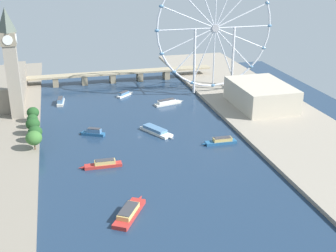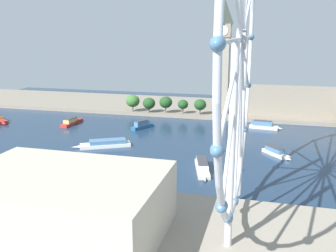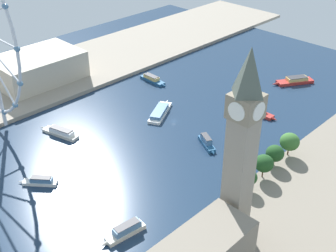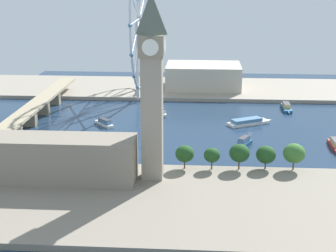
# 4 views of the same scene
# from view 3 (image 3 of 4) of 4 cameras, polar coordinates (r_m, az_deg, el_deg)

# --- Properties ---
(ground_plane) EXTENTS (416.16, 416.16, 0.00)m
(ground_plane) POSITION_cam_3_polar(r_m,az_deg,el_deg) (304.92, 0.77, 0.65)
(ground_plane) COLOR #1E334C
(riverbank_right) EXTENTS (90.00, 520.00, 3.00)m
(riverbank_right) POSITION_cam_3_polar(r_m,az_deg,el_deg) (390.42, -12.44, 7.29)
(riverbank_right) COLOR gray
(riverbank_right) RESTS_ON ground_plane
(clock_tower) EXTENTS (13.03, 13.03, 93.56)m
(clock_tower) POSITION_cam_3_polar(r_m,az_deg,el_deg) (187.47, 9.61, -2.73)
(clock_tower) COLOR gray
(clock_tower) RESTS_ON riverbank_left
(tree_row_embankment) EXTENTS (13.15, 69.60, 14.59)m
(tree_row_embankment) POSITION_cam_3_polar(r_m,az_deg,el_deg) (251.28, 12.84, -4.45)
(tree_row_embankment) COLOR #513823
(tree_row_embankment) RESTS_ON riverbank_left
(riverside_hall) EXTENTS (47.30, 67.44, 21.34)m
(riverside_hall) POSITION_cam_3_polar(r_m,az_deg,el_deg) (369.85, -16.70, 7.38)
(riverside_hall) COLOR #BCB29E
(riverside_hall) RESTS_ON riverbank_right
(tour_boat_0) EXTENTS (21.18, 13.35, 6.25)m
(tour_boat_0) POSITION_cam_3_polar(r_m,az_deg,el_deg) (278.50, 5.10, -2.13)
(tour_boat_0) COLOR #235684
(tour_boat_0) RESTS_ON ground_plane
(tour_boat_1) EXTENTS (31.46, 12.72, 5.36)m
(tour_boat_1) POSITION_cam_3_polar(r_m,az_deg,el_deg) (296.81, -13.93, -0.79)
(tour_boat_1) COLOR beige
(tour_boat_1) RESTS_ON ground_plane
(tour_boat_2) EXTENTS (28.70, 6.70, 5.19)m
(tour_boat_2) POSITION_cam_3_polar(r_m,az_deg,el_deg) (361.23, -2.04, 6.13)
(tour_boat_2) COLOR #235684
(tour_boat_2) RESTS_ON ground_plane
(tour_boat_3) EXTENTS (22.78, 34.65, 4.42)m
(tour_boat_3) POSITION_cam_3_polar(r_m,az_deg,el_deg) (312.54, -1.06, 1.87)
(tour_boat_3) COLOR white
(tour_boat_3) RESTS_ON ground_plane
(tour_boat_4) EXTENTS (23.26, 33.23, 5.57)m
(tour_boat_4) POSITION_cam_3_polar(r_m,az_deg,el_deg) (373.19, 16.29, 5.72)
(tour_boat_4) COLOR #B22D28
(tour_boat_4) RESTS_ON ground_plane
(tour_boat_5) EXTENTS (29.98, 6.27, 5.29)m
(tour_boat_5) POSITION_cam_3_polar(r_m,az_deg,el_deg) (320.08, 11.64, 1.97)
(tour_boat_5) COLOR #B22D28
(tour_boat_5) RESTS_ON ground_plane
(tour_boat_6) EXTENTS (8.09, 24.61, 6.06)m
(tour_boat_6) POSITION_cam_3_polar(r_m,az_deg,el_deg) (217.20, -5.62, -13.52)
(tour_boat_6) COLOR beige
(tour_boat_6) RESTS_ON ground_plane
(tour_boat_7) EXTENTS (19.34, 17.21, 4.89)m
(tour_boat_7) POSITION_cam_3_polar(r_m,az_deg,el_deg) (256.22, -16.43, -6.95)
(tour_boat_7) COLOR white
(tour_boat_7) RESTS_ON ground_plane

